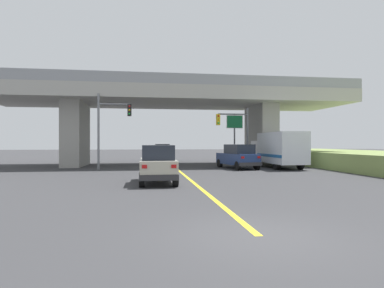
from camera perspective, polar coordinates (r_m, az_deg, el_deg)
name	(u,v)px	position (r m, az deg, el deg)	size (l,w,h in m)	color
ground	(172,165)	(31.95, -3.50, -3.66)	(160.00, 160.00, 0.00)	#353538
overpass_bridge	(172,106)	(32.09, -3.50, 6.61)	(33.72, 9.25, 7.98)	#A8A59E
lane_divider_stripe	(191,181)	(18.54, -0.11, -6.41)	(0.20, 22.16, 0.01)	yellow
suv_lead	(158,164)	(17.48, -6.00, -3.50)	(1.89, 4.35, 2.02)	#B7B29E
suv_crossing	(238,156)	(27.63, 7.98, -2.16)	(2.72, 4.95, 2.02)	navy
box_truck	(278,149)	(29.30, 14.72, -0.86)	(2.33, 7.59, 3.03)	silver
sedan_oncoming	(162,152)	(39.58, -5.24, -1.46)	(1.92, 4.78, 2.02)	#2D4C33
traffic_signal_nearside	(237,129)	(28.83, 7.76, 2.56)	(2.88, 0.36, 5.19)	#56595E
traffic_signal_farside	(109,122)	(27.28, -14.23, 3.65)	(2.70, 0.36, 6.11)	slate
highway_sign	(235,128)	(30.22, 7.42, 2.85)	(1.52, 0.17, 4.84)	#56595E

